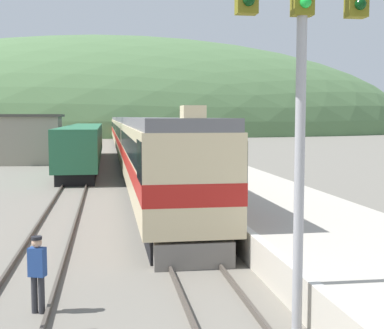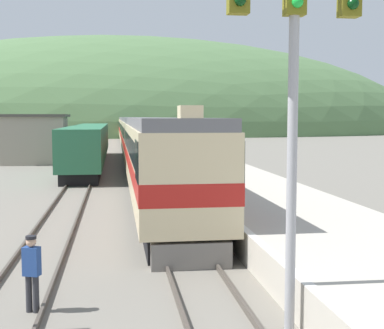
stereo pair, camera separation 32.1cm
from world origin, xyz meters
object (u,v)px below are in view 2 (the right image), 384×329
object	(u,v)px
carriage_fifth	(126,127)
siding_train	(89,145)
express_train_lead_car	(161,159)
carriage_fourth	(128,129)
carriage_third	(132,133)
carriage_second	(140,139)
track_worker	(32,269)
signal_mast_main	(294,45)

from	to	relation	value
carriage_fifth	siding_train	world-z (taller)	carriage_fifth
express_train_lead_car	siding_train	distance (m)	23.87
carriage_fourth	carriage_third	bearing A→B (deg)	-90.00
carriage_third	express_train_lead_car	bearing A→B (deg)	-90.00
express_train_lead_car	carriage_second	size ratio (longest dim) A/B	1.05
carriage_second	carriage_fourth	size ratio (longest dim) A/B	1.00
express_train_lead_car	track_worker	world-z (taller)	express_train_lead_car
signal_mast_main	carriage_fifth	bearing A→B (deg)	90.74
express_train_lead_car	carriage_fifth	world-z (taller)	express_train_lead_car
express_train_lead_car	carriage_fourth	bearing A→B (deg)	90.00
carriage_second	carriage_fifth	bearing A→B (deg)	90.00
express_train_lead_car	carriage_fifth	bearing A→B (deg)	90.00
carriage_second	siding_train	bearing A→B (deg)	166.81
carriage_second	track_worker	size ratio (longest dim) A/B	12.07
carriage_fourth	signal_mast_main	bearing A→B (deg)	-89.07
track_worker	carriage_fourth	bearing A→B (deg)	87.13
carriage_fourth	siding_train	world-z (taller)	carriage_fourth
signal_mast_main	carriage_fourth	bearing A→B (deg)	90.93
siding_train	track_worker	world-z (taller)	siding_train
express_train_lead_car	carriage_second	distance (m)	22.40
carriage_fourth	siding_train	xyz separation A→B (m)	(-4.46, -42.22, -0.49)
carriage_third	track_worker	bearing A→B (deg)	-93.95
express_train_lead_car	signal_mast_main	xyz separation A→B (m)	(1.32, -15.22, 3.36)
carriage_fifth	siding_train	bearing A→B (deg)	-93.99
carriage_second	carriage_fourth	world-z (taller)	same
carriage_second	siding_train	size ratio (longest dim) A/B	0.66
express_train_lead_car	carriage_second	bearing A→B (deg)	90.00
carriage_third	carriage_fifth	distance (m)	43.26
carriage_fifth	siding_train	xyz separation A→B (m)	(-4.46, -63.85, -0.49)
express_train_lead_car	siding_train	world-z (taller)	express_train_lead_car
siding_train	track_worker	distance (m)	36.78
express_train_lead_car	carriage_third	bearing A→B (deg)	90.00
siding_train	carriage_fifth	bearing A→B (deg)	86.01
carriage_second	carriage_fifth	size ratio (longest dim) A/B	1.00
carriage_second	track_worker	bearing A→B (deg)	-96.33
carriage_second	carriage_third	distance (m)	21.63
siding_train	signal_mast_main	world-z (taller)	signal_mast_main
signal_mast_main	siding_train	bearing A→B (deg)	98.50
track_worker	carriage_third	bearing A→B (deg)	86.05
carriage_fourth	signal_mast_main	size ratio (longest dim) A/B	2.51
carriage_second	siding_train	distance (m)	4.60
express_train_lead_car	signal_mast_main	world-z (taller)	signal_mast_main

